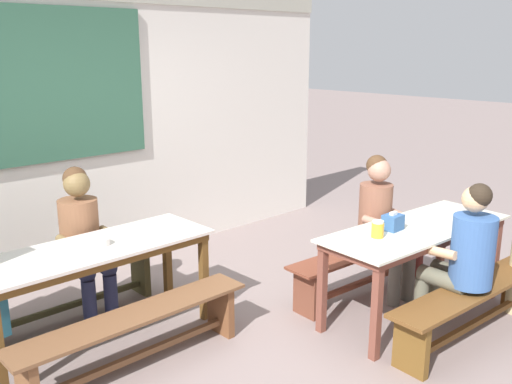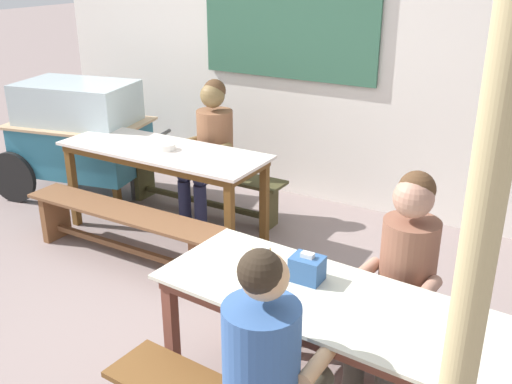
{
  "view_description": "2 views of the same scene",
  "coord_description": "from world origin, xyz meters",
  "px_view_note": "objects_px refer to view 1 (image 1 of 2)",
  "views": [
    {
      "loc": [
        -2.64,
        -2.65,
        2.2
      ],
      "look_at": [
        0.22,
        0.37,
        1.11
      ],
      "focal_mm": 39.62,
      "sensor_mm": 36.0,
      "label": 1
    },
    {
      "loc": [
        2.16,
        -2.61,
        2.26
      ],
      "look_at": [
        0.52,
        0.22,
        0.94
      ],
      "focal_mm": 41.67,
      "sensor_mm": 36.0,
      "label": 2
    }
  ],
  "objects_px": {
    "dining_table_far": "(94,257)",
    "person_near_front": "(464,253)",
    "bench_far_back": "(66,285)",
    "bench_near_front": "(472,303)",
    "person_center_facing": "(83,234)",
    "bench_near_back": "(363,264)",
    "soup_bowl": "(100,242)",
    "dining_table_near": "(417,236)",
    "person_right_near_table": "(381,218)",
    "bench_far_front": "(136,332)",
    "condiment_jar": "(378,229)",
    "tissue_box": "(393,222)"
  },
  "relations": [
    {
      "from": "dining_table_far",
      "to": "person_near_front",
      "type": "height_order",
      "value": "person_near_front"
    },
    {
      "from": "person_near_front",
      "to": "soup_bowl",
      "type": "bearing_deg",
      "value": 136.98
    },
    {
      "from": "bench_far_back",
      "to": "bench_near_back",
      "type": "xyz_separation_m",
      "value": [
        2.17,
        -1.39,
        -0.01
      ]
    },
    {
      "from": "bench_near_front",
      "to": "dining_table_near",
      "type": "bearing_deg",
      "value": 85.79
    },
    {
      "from": "bench_near_front",
      "to": "tissue_box",
      "type": "relative_size",
      "value": 11.51
    },
    {
      "from": "person_near_front",
      "to": "condiment_jar",
      "type": "xyz_separation_m",
      "value": [
        -0.35,
        0.53,
        0.14
      ]
    },
    {
      "from": "dining_table_near",
      "to": "bench_far_back",
      "type": "height_order",
      "value": "dining_table_near"
    },
    {
      "from": "dining_table_near",
      "to": "bench_near_back",
      "type": "distance_m",
      "value": 0.67
    },
    {
      "from": "tissue_box",
      "to": "condiment_jar",
      "type": "bearing_deg",
      "value": -174.56
    },
    {
      "from": "dining_table_far",
      "to": "person_near_front",
      "type": "xyz_separation_m",
      "value": [
        2.03,
        -1.85,
        0.0
      ]
    },
    {
      "from": "dining_table_near",
      "to": "person_near_front",
      "type": "distance_m",
      "value": 0.47
    },
    {
      "from": "person_center_facing",
      "to": "person_near_front",
      "type": "xyz_separation_m",
      "value": [
        1.88,
        -2.32,
        -0.02
      ]
    },
    {
      "from": "person_near_front",
      "to": "bench_far_back",
      "type": "bearing_deg",
      "value": 130.33
    },
    {
      "from": "bench_far_back",
      "to": "bench_near_front",
      "type": "relative_size",
      "value": 0.93
    },
    {
      "from": "dining_table_near",
      "to": "bench_far_back",
      "type": "distance_m",
      "value": 2.9
    },
    {
      "from": "person_near_front",
      "to": "tissue_box",
      "type": "relative_size",
      "value": 8.07
    },
    {
      "from": "bench_near_back",
      "to": "person_near_front",
      "type": "distance_m",
      "value": 1.08
    },
    {
      "from": "bench_near_back",
      "to": "person_right_near_table",
      "type": "height_order",
      "value": "person_right_near_table"
    },
    {
      "from": "person_center_facing",
      "to": "dining_table_far",
      "type": "bearing_deg",
      "value": -107.82
    },
    {
      "from": "bench_near_front",
      "to": "bench_near_back",
      "type": "bearing_deg",
      "value": 85.79
    },
    {
      "from": "bench_far_back",
      "to": "bench_far_front",
      "type": "relative_size",
      "value": 0.94
    },
    {
      "from": "dining_table_far",
      "to": "bench_far_back",
      "type": "bearing_deg",
      "value": 89.7
    },
    {
      "from": "bench_far_back",
      "to": "bench_near_back",
      "type": "distance_m",
      "value": 2.58
    },
    {
      "from": "person_right_near_table",
      "to": "tissue_box",
      "type": "relative_size",
      "value": 8.2
    },
    {
      "from": "dining_table_near",
      "to": "person_near_front",
      "type": "height_order",
      "value": "person_near_front"
    },
    {
      "from": "dining_table_near",
      "to": "soup_bowl",
      "type": "bearing_deg",
      "value": 146.37
    },
    {
      "from": "dining_table_near",
      "to": "person_near_front",
      "type": "bearing_deg",
      "value": -102.95
    },
    {
      "from": "dining_table_far",
      "to": "person_center_facing",
      "type": "bearing_deg",
      "value": 72.18
    },
    {
      "from": "dining_table_far",
      "to": "bench_near_back",
      "type": "height_order",
      "value": "dining_table_far"
    },
    {
      "from": "bench_far_front",
      "to": "soup_bowl",
      "type": "height_order",
      "value": "soup_bowl"
    },
    {
      "from": "bench_near_back",
      "to": "condiment_jar",
      "type": "relative_size",
      "value": 12.81
    },
    {
      "from": "dining_table_near",
      "to": "tissue_box",
      "type": "relative_size",
      "value": 11.85
    },
    {
      "from": "bench_near_back",
      "to": "bench_far_front",
      "type": "bearing_deg",
      "value": 171.53
    },
    {
      "from": "bench_near_back",
      "to": "soup_bowl",
      "type": "relative_size",
      "value": 11.83
    },
    {
      "from": "bench_far_back",
      "to": "tissue_box",
      "type": "relative_size",
      "value": 10.66
    },
    {
      "from": "person_near_front",
      "to": "soup_bowl",
      "type": "xyz_separation_m",
      "value": [
        -1.98,
        1.85,
        0.1
      ]
    },
    {
      "from": "bench_far_back",
      "to": "person_near_front",
      "type": "bearing_deg",
      "value": -49.67
    },
    {
      "from": "dining_table_far",
      "to": "bench_near_back",
      "type": "relative_size",
      "value": 1.05
    },
    {
      "from": "bench_far_back",
      "to": "soup_bowl",
      "type": "xyz_separation_m",
      "value": [
        0.05,
        -0.54,
        0.51
      ]
    },
    {
      "from": "tissue_box",
      "to": "bench_near_front",
      "type": "bearing_deg",
      "value": -74.77
    },
    {
      "from": "person_right_near_table",
      "to": "condiment_jar",
      "type": "xyz_separation_m",
      "value": [
        -0.61,
        -0.38,
        0.13
      ]
    },
    {
      "from": "dining_table_far",
      "to": "person_right_near_table",
      "type": "relative_size",
      "value": 1.41
    },
    {
      "from": "bench_near_front",
      "to": "soup_bowl",
      "type": "bearing_deg",
      "value": 136.8
    },
    {
      "from": "dining_table_near",
      "to": "person_right_near_table",
      "type": "xyz_separation_m",
      "value": [
        0.16,
        0.45,
        0.02
      ]
    },
    {
      "from": "dining_table_near",
      "to": "bench_near_front",
      "type": "xyz_separation_m",
      "value": [
        -0.04,
        -0.53,
        -0.39
      ]
    },
    {
      "from": "dining_table_near",
      "to": "person_center_facing",
      "type": "relative_size",
      "value": 1.45
    },
    {
      "from": "dining_table_far",
      "to": "soup_bowl",
      "type": "distance_m",
      "value": 0.12
    },
    {
      "from": "dining_table_near",
      "to": "person_center_facing",
      "type": "bearing_deg",
      "value": 136.8
    },
    {
      "from": "soup_bowl",
      "to": "person_near_front",
      "type": "bearing_deg",
      "value": -43.02
    },
    {
      "from": "person_near_front",
      "to": "bench_near_back",
      "type": "bearing_deg",
      "value": 81.69
    }
  ]
}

